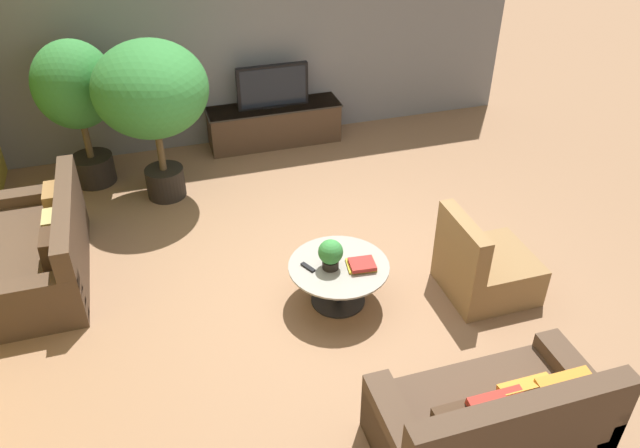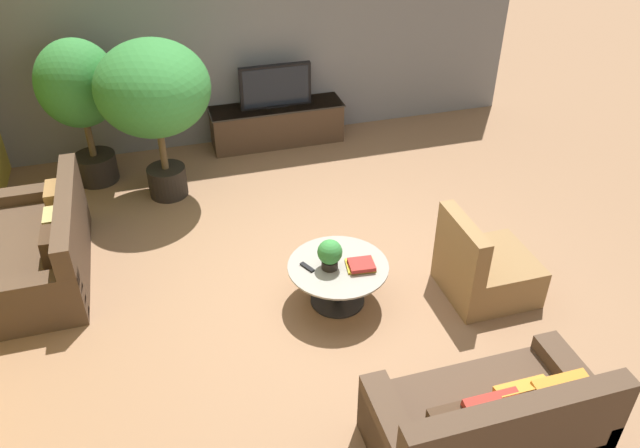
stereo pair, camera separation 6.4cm
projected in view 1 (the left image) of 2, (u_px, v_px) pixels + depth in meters
The scene contains 13 objects.
ground_plane at pixel (321, 275), 6.22m from camera, with size 24.00×24.00×0.00m, color #8C6647.
back_wall_stone at pixel (245, 28), 7.93m from camera, with size 7.40×0.12×3.00m, color slate.
media_console at pixel (274, 124), 8.44m from camera, with size 1.79×0.50×0.54m.
television at pixel (273, 87), 8.13m from camera, with size 0.95×0.13×0.57m.
coffee_table at pixel (339, 276), 5.73m from camera, with size 0.92×0.92×0.42m.
couch_by_wall at pixel (44, 252), 6.06m from camera, with size 0.84×1.79×0.84m.
couch_near_entry at pixel (492, 422), 4.40m from camera, with size 1.61×0.84×0.84m.
armchair_wicker at pixel (484, 268), 5.87m from camera, with size 0.80×0.76×0.86m.
potted_palm_tall at pixel (76, 93), 7.07m from camera, with size 0.92×0.92×1.76m.
potted_palm_corner at pixel (151, 93), 6.73m from camera, with size 1.25×1.25×1.86m.
potted_plant_tabletop at pixel (331, 254), 5.54m from camera, with size 0.23×0.23×0.29m.
book_stack at pixel (362, 265), 5.62m from camera, with size 0.28×0.26×0.06m.
remote_black at pixel (308, 267), 5.62m from camera, with size 0.04×0.16×0.02m, color black.
Camera 1 is at (-1.43, -4.62, 3.94)m, focal length 35.00 mm.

